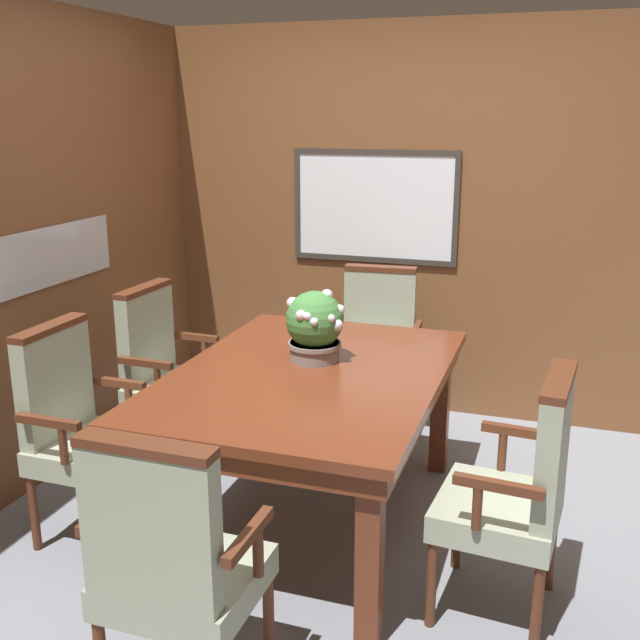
% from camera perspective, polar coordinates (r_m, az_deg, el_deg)
% --- Properties ---
extents(ground_plane, '(14.00, 14.00, 0.00)m').
position_cam_1_polar(ground_plane, '(3.60, -0.94, -16.44)').
color(ground_plane, gray).
extents(wall_back, '(7.20, 0.08, 2.45)m').
position_cam_1_polar(wall_back, '(4.83, 6.13, 7.34)').
color(wall_back, brown).
rests_on(wall_back, ground_plane).
extents(wall_left, '(0.08, 7.20, 2.45)m').
position_cam_1_polar(wall_left, '(3.93, -23.13, 4.29)').
color(wall_left, brown).
rests_on(wall_left, ground_plane).
extents(dining_table, '(1.19, 1.70, 0.77)m').
position_cam_1_polar(dining_table, '(3.45, -0.79, -5.35)').
color(dining_table, maroon).
rests_on(dining_table, ground_plane).
extents(chair_head_far, '(0.56, 0.49, 1.00)m').
position_cam_1_polar(chair_head_far, '(4.61, 4.30, -1.72)').
color(chair_head_far, '#562B19').
rests_on(chair_head_far, ground_plane).
extents(chair_head_near, '(0.54, 0.46, 1.00)m').
position_cam_1_polar(chair_head_near, '(2.52, -11.21, -17.56)').
color(chair_head_near, '#562B19').
rests_on(chair_head_near, ground_plane).
extents(chair_left_near, '(0.46, 0.54, 1.00)m').
position_cam_1_polar(chair_left_near, '(3.60, -17.91, -7.50)').
color(chair_left_near, '#562B19').
rests_on(chair_left_near, ground_plane).
extents(chair_right_near, '(0.49, 0.56, 1.00)m').
position_cam_1_polar(chair_right_near, '(2.99, 14.94, -12.16)').
color(chair_right_near, '#562B19').
rests_on(chair_right_near, ground_plane).
extents(chair_left_far, '(0.47, 0.54, 1.00)m').
position_cam_1_polar(chair_left_far, '(4.23, -11.69, -3.61)').
color(chair_left_far, '#562B19').
rests_on(chair_left_far, ground_plane).
extents(potted_plant, '(0.30, 0.28, 0.34)m').
position_cam_1_polar(potted_plant, '(3.52, -0.41, -0.47)').
color(potted_plant, gray).
rests_on(potted_plant, dining_table).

